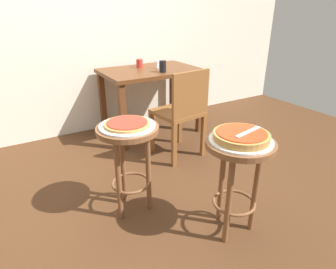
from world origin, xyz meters
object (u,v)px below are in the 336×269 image
object	(u,v)px
serving_plate_foreground	(241,140)
pizza_middle	(127,123)
pizza_foreground	(241,136)
condiment_shaker	(157,65)
stool_foreground	(238,165)
cup_near_edge	(163,66)
stool_middle	(129,148)
serving_plate_middle	(127,126)
cup_far_edge	(140,63)
wooden_chair	(182,111)
pizza_server_knife	(248,132)
dining_table	(151,79)

from	to	relation	value
serving_plate_foreground	pizza_middle	bearing A→B (deg)	130.84
pizza_foreground	condiment_shaker	xyz separation A→B (m)	(0.42, 1.76, 0.09)
stool_foreground	cup_near_edge	size ratio (longest dim) A/B	5.35
cup_near_edge	stool_foreground	bearing A→B (deg)	-103.56
stool_middle	pizza_middle	distance (m)	0.18
pizza_middle	stool_foreground	bearing A→B (deg)	-49.16
stool_foreground	condiment_shaker	world-z (taller)	condiment_shaker
serving_plate_middle	cup_far_edge	world-z (taller)	cup_far_edge
pizza_foreground	condiment_shaker	world-z (taller)	condiment_shaker
stool_foreground	wooden_chair	size ratio (longest dim) A/B	0.75
stool_foreground	pizza_server_knife	world-z (taller)	pizza_server_knife
serving_plate_foreground	pizza_server_knife	distance (m)	0.07
pizza_foreground	dining_table	xyz separation A→B (m)	(0.33, 1.74, -0.06)
stool_foreground	cup_far_edge	size ratio (longest dim) A/B	6.84
stool_foreground	wooden_chair	distance (m)	1.07
stool_foreground	pizza_middle	distance (m)	0.74
serving_plate_middle	dining_table	world-z (taller)	dining_table
dining_table	wooden_chair	xyz separation A→B (m)	(-0.05, -0.71, -0.14)
cup_near_edge	cup_far_edge	size ratio (longest dim) A/B	1.28
condiment_shaker	stool_middle	bearing A→B (deg)	-126.32
cup_near_edge	wooden_chair	world-z (taller)	wooden_chair
cup_near_edge	serving_plate_middle	bearing A→B (deg)	-130.16
pizza_middle	cup_far_edge	xyz separation A→B (m)	(0.74, 1.35, 0.11)
stool_middle	cup_far_edge	bearing A→B (deg)	61.12
serving_plate_foreground	pizza_server_knife	world-z (taller)	pizza_server_knife
stool_middle	cup_near_edge	distance (m)	1.34
dining_table	stool_foreground	bearing A→B (deg)	-100.78
cup_far_edge	condiment_shaker	bearing A→B (deg)	-40.98
stool_foreground	stool_middle	bearing A→B (deg)	130.84
cup_far_edge	pizza_server_knife	xyz separation A→B (m)	(-0.24, -1.91, -0.07)
serving_plate_foreground	pizza_server_knife	xyz separation A→B (m)	(0.03, -0.02, 0.06)
stool_foreground	condiment_shaker	size ratio (longest dim) A/B	8.03
serving_plate_foreground	cup_near_edge	distance (m)	1.59
pizza_foreground	dining_table	distance (m)	1.78
stool_middle	dining_table	xyz separation A→B (m)	(0.80, 1.20, 0.13)
pizza_foreground	pizza_server_knife	world-z (taller)	pizza_server_knife
pizza_foreground	serving_plate_middle	world-z (taller)	pizza_foreground
pizza_foreground	cup_near_edge	world-z (taller)	cup_near_edge
serving_plate_middle	cup_near_edge	size ratio (longest dim) A/B	3.05
wooden_chair	stool_foreground	bearing A→B (deg)	-105.25
pizza_middle	cup_near_edge	size ratio (longest dim) A/B	2.47
serving_plate_middle	cup_far_edge	distance (m)	1.54
cup_far_edge	serving_plate_foreground	bearing A→B (deg)	-98.24
pizza_foreground	condiment_shaker	size ratio (longest dim) A/B	4.06
pizza_foreground	stool_foreground	bearing A→B (deg)	0.00
stool_middle	serving_plate_middle	xyz separation A→B (m)	(0.00, 0.00, 0.16)
serving_plate_foreground	pizza_foreground	world-z (taller)	pizza_foreground
serving_plate_foreground	pizza_foreground	xyz separation A→B (m)	(0.00, 0.00, 0.03)
pizza_foreground	wooden_chair	xyz separation A→B (m)	(0.28, 1.03, -0.21)
stool_foreground	dining_table	xyz separation A→B (m)	(0.33, 1.74, 0.13)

